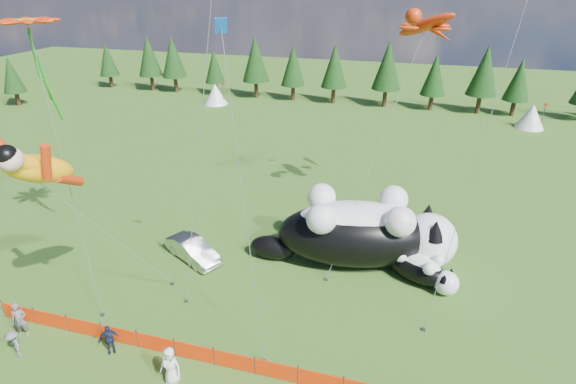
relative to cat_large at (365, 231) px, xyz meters
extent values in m
plane|color=#123509|center=(-6.53, -7.27, -2.19)|extent=(160.00, 160.00, 0.00)
cylinder|color=#262626|center=(-17.53, -10.27, -1.64)|extent=(0.06, 0.06, 1.10)
cylinder|color=#262626|center=(-15.53, -10.27, -1.64)|extent=(0.06, 0.06, 1.10)
cylinder|color=#262626|center=(-13.53, -10.27, -1.64)|extent=(0.06, 0.06, 1.10)
cylinder|color=#262626|center=(-11.53, -10.27, -1.64)|extent=(0.06, 0.06, 1.10)
cylinder|color=#262626|center=(-9.53, -10.27, -1.64)|extent=(0.06, 0.06, 1.10)
cylinder|color=#262626|center=(-7.53, -10.27, -1.64)|extent=(0.06, 0.06, 1.10)
cylinder|color=#262626|center=(-5.53, -10.27, -1.64)|extent=(0.06, 0.06, 1.10)
cylinder|color=#262626|center=(-3.53, -10.27, -1.64)|extent=(0.06, 0.06, 1.10)
cylinder|color=#262626|center=(-1.53, -10.27, -1.64)|extent=(0.06, 0.06, 1.10)
cube|color=#F63205|center=(-16.53, -10.27, -1.69)|extent=(2.00, 0.04, 0.90)
cube|color=#F63205|center=(-14.53, -10.27, -1.69)|extent=(2.00, 0.04, 0.90)
cube|color=#F63205|center=(-12.53, -10.27, -1.69)|extent=(2.00, 0.04, 0.90)
cube|color=#F63205|center=(-10.53, -10.27, -1.69)|extent=(2.00, 0.04, 0.90)
cube|color=#F63205|center=(-8.53, -10.27, -1.69)|extent=(2.00, 0.04, 0.90)
cube|color=#F63205|center=(-6.53, -10.27, -1.69)|extent=(2.00, 0.04, 0.90)
cube|color=#F63205|center=(-4.53, -10.27, -1.69)|extent=(2.00, 0.04, 0.90)
cube|color=#F63205|center=(-2.53, -10.27, -1.69)|extent=(2.00, 0.04, 0.90)
cube|color=#F63205|center=(-0.53, -10.27, -1.69)|extent=(2.00, 0.04, 0.90)
ellipsoid|color=black|center=(-0.54, -0.11, -0.28)|extent=(10.28, 6.30, 3.83)
ellipsoid|color=white|center=(-0.54, -0.11, 0.68)|extent=(7.73, 4.58, 2.34)
sphere|color=white|center=(3.84, 0.79, -0.49)|extent=(3.41, 3.41, 3.41)
sphere|color=#E45868|center=(5.26, 1.08, -0.49)|extent=(0.48, 0.48, 0.48)
ellipsoid|color=black|center=(-5.55, -1.14, -1.45)|extent=(3.22, 2.06, 1.49)
cone|color=black|center=(4.04, -0.22, 0.87)|extent=(1.19, 1.19, 1.19)
cone|color=black|center=(3.63, 1.79, 0.87)|extent=(1.19, 1.19, 1.19)
sphere|color=white|center=(1.47, 1.71, 1.53)|extent=(1.79, 1.79, 1.79)
sphere|color=white|center=(2.03, -1.00, 1.53)|extent=(1.79, 1.79, 1.79)
sphere|color=white|center=(-2.91, 0.82, 1.53)|extent=(1.79, 1.79, 1.79)
sphere|color=white|center=(-2.35, -1.89, 1.53)|extent=(1.79, 1.79, 1.79)
ellipsoid|color=black|center=(3.31, -1.04, -1.41)|extent=(4.33, 3.48, 1.57)
ellipsoid|color=white|center=(3.31, -1.04, -1.01)|extent=(3.24, 2.56, 0.96)
sphere|color=white|center=(4.93, -1.91, -1.50)|extent=(1.40, 1.40, 1.40)
sphere|color=#E45868|center=(5.45, -2.19, -1.50)|extent=(0.20, 0.20, 0.20)
ellipsoid|color=black|center=(1.46, -0.05, -1.89)|extent=(1.37, 1.12, 0.61)
cone|color=black|center=(4.73, -2.28, -0.94)|extent=(0.49, 0.49, 0.49)
cone|color=black|center=(5.13, -1.54, -0.94)|extent=(0.49, 0.49, 0.49)
sphere|color=white|center=(4.43, -0.99, -0.67)|extent=(0.73, 0.73, 0.73)
sphere|color=white|center=(3.89, -1.99, -0.67)|extent=(0.73, 0.73, 0.73)
sphere|color=white|center=(2.81, -0.12, -0.67)|extent=(0.73, 0.73, 0.73)
sphere|color=white|center=(2.27, -1.13, -0.67)|extent=(0.73, 0.73, 0.73)
imported|color=#B3B4B8|center=(-10.37, -2.68, -1.51)|extent=(4.36, 3.28, 1.37)
imported|color=slate|center=(-15.52, -11.13, -1.20)|extent=(0.85, 0.73, 1.98)
imported|color=#161F3E|center=(-10.64, -10.87, -1.40)|extent=(1.03, 0.94, 1.59)
imported|color=slate|center=(-14.68, -12.38, -1.42)|extent=(1.13, 0.93, 1.55)
imported|color=silver|center=(-6.93, -11.68, -1.22)|extent=(0.98, 0.67, 1.94)
cylinder|color=#595959|center=(-12.00, -7.42, 2.19)|extent=(0.03, 0.03, 9.90)
cube|color=#262626|center=(-10.38, -5.42, -2.11)|extent=(0.15, 0.15, 0.16)
cylinder|color=#595959|center=(0.15, 1.78, 4.67)|extent=(0.03, 0.03, 16.48)
cube|color=#262626|center=(-1.78, -2.59, -2.11)|extent=(0.15, 0.15, 0.16)
cylinder|color=#595959|center=(-14.63, -6.98, 5.04)|extent=(0.03, 0.03, 15.17)
cube|color=#262626|center=(-12.65, -8.82, -2.11)|extent=(0.15, 0.15, 0.16)
cube|color=#1E8F1A|center=(-16.62, -5.14, 9.41)|extent=(0.22, 0.22, 4.79)
cylinder|color=#595959|center=(-8.07, -4.58, 7.44)|extent=(0.03, 0.03, 19.46)
cube|color=#262626|center=(-8.87, -6.60, -2.11)|extent=(0.15, 0.15, 0.16)
cylinder|color=#595959|center=(5.73, -1.54, 10.15)|extent=(0.03, 0.03, 25.83)
cube|color=#262626|center=(3.82, -5.34, -2.11)|extent=(0.15, 0.15, 0.16)
cylinder|color=#595959|center=(-4.53, -8.16, 5.15)|extent=(0.03, 0.03, 14.83)
cube|color=#262626|center=(-3.37, -9.51, -2.11)|extent=(0.15, 0.15, 0.16)
camera|label=1|loc=(1.89, -24.03, 14.17)|focal=28.00mm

